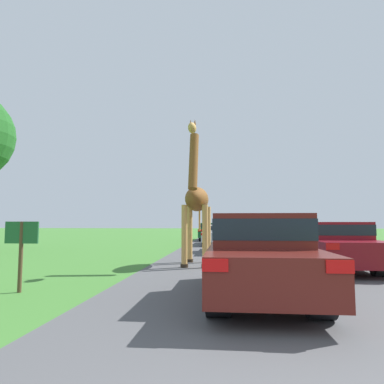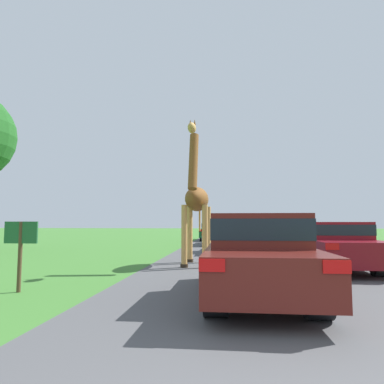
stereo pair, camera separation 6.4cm
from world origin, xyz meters
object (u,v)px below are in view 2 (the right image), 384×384
car_verge_right (335,244)px  car_far_ahead (219,234)px  giraffe_near_road (197,201)px  car_lead_maroon (257,253)px  car_queue_right (214,231)px  car_queue_left (235,235)px  sign_post (21,243)px

car_verge_right → car_far_ahead: bearing=109.0°
giraffe_near_road → car_lead_maroon: giraffe_near_road is taller
car_queue_right → car_verge_right: (4.27, -16.14, 0.01)m
car_queue_left → sign_post: 10.90m
car_lead_maroon → car_verge_right: bearing=57.7°
car_lead_maroon → sign_post: bearing=179.7°
car_queue_right → car_queue_left: bearing=-82.3°
car_far_ahead → car_queue_right: bearing=95.4°
giraffe_near_road → car_queue_left: giraffe_near_road is taller
car_lead_maroon → car_queue_right: 20.39m
sign_post → car_queue_left: bearing=65.6°
car_lead_maroon → car_queue_right: car_lead_maroon is taller
car_verge_right → sign_post: 8.46m
car_lead_maroon → car_queue_left: 9.96m
car_queue_right → car_far_ahead: 5.20m
giraffe_near_road → car_lead_maroon: (1.56, -4.67, -1.26)m
car_queue_left → giraffe_near_road: bearing=-104.3°
car_queue_right → car_far_ahead: size_ratio=1.09×
car_queue_right → sign_post: size_ratio=3.35×
car_far_ahead → sign_post: sign_post is taller
car_far_ahead → car_lead_maroon: bearing=-85.8°
car_queue_left → sign_post: car_queue_left is taller
car_lead_maroon → car_queue_right: (-1.62, 20.32, -0.09)m
car_lead_maroon → car_far_ahead: bearing=94.2°
car_far_ahead → sign_post: (-3.59, -15.12, 0.31)m
sign_post → car_queue_right: bearing=81.3°
giraffe_near_road → car_queue_right: (-0.05, 15.65, -1.35)m
sign_post → car_verge_right: bearing=29.5°
giraffe_near_road → car_queue_left: 5.61m
car_lead_maroon → car_verge_right: 4.95m
giraffe_near_road → car_queue_right: 15.71m
car_queue_right → car_queue_left: car_queue_left is taller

